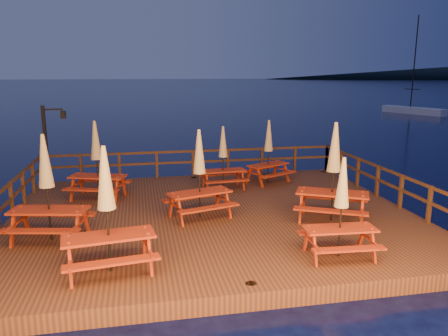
# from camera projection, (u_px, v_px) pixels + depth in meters

# --- Properties ---
(ground) EXTENTS (500.00, 500.00, 0.00)m
(ground) POSITION_uv_depth(u_px,v_px,m) (213.00, 225.00, 13.39)
(ground) COLOR black
(ground) RESTS_ON ground
(deck) EXTENTS (12.00, 10.00, 0.40)m
(deck) POSITION_uv_depth(u_px,v_px,m) (213.00, 219.00, 13.35)
(deck) COLOR #442316
(deck) RESTS_ON ground
(deck_piles) EXTENTS (11.44, 9.44, 1.40)m
(deck_piles) POSITION_uv_depth(u_px,v_px,m) (213.00, 235.00, 13.46)
(deck_piles) COLOR #3E2013
(deck_piles) RESTS_ON ground
(railing) EXTENTS (11.80, 9.75, 1.10)m
(railing) POSITION_uv_depth(u_px,v_px,m) (204.00, 175.00, 14.84)
(railing) COLOR #3E2013
(railing) RESTS_ON deck
(lamp_post) EXTENTS (0.85, 0.18, 3.00)m
(lamp_post) POSITION_uv_depth(u_px,v_px,m) (50.00, 138.00, 16.26)
(lamp_post) COLOR black
(lamp_post) RESTS_ON deck
(headland_right) EXTENTS (230.40, 86.40, 7.00)m
(headland_right) POSITION_uv_depth(u_px,v_px,m) (446.00, 73.00, 267.77)
(headland_right) COLOR black
(headland_right) RESTS_ON ground
(sailboat) EXTENTS (3.87, 7.12, 10.68)m
(sailboat) POSITION_uv_depth(u_px,v_px,m) (413.00, 111.00, 48.17)
(sailboat) COLOR white
(sailboat) RESTS_ON ground
(picnic_table_0) EXTENTS (1.71, 1.44, 2.31)m
(picnic_table_0) POSITION_uv_depth(u_px,v_px,m) (223.00, 156.00, 15.85)
(picnic_table_0) COLOR maroon
(picnic_table_0) RESTS_ON deck
(picnic_table_1) EXTENTS (2.19, 1.98, 2.62)m
(picnic_table_1) POSITION_uv_depth(u_px,v_px,m) (199.00, 173.00, 12.61)
(picnic_table_1) COLOR maroon
(picnic_table_1) RESTS_ON deck
(picnic_table_2) EXTENTS (2.53, 2.38, 2.86)m
(picnic_table_2) POSITION_uv_depth(u_px,v_px,m) (334.00, 171.00, 12.31)
(picnic_table_2) COLOR maroon
(picnic_table_2) RESTS_ON deck
(picnic_table_3) EXTENTS (2.19, 1.92, 2.74)m
(picnic_table_3) POSITION_uv_depth(u_px,v_px,m) (47.00, 186.00, 10.89)
(picnic_table_3) COLOR maroon
(picnic_table_3) RESTS_ON deck
(picnic_table_4) EXTENTS (2.13, 1.84, 2.75)m
(picnic_table_4) POSITION_uv_depth(u_px,v_px,m) (107.00, 208.00, 9.13)
(picnic_table_4) COLOR maroon
(picnic_table_4) RESTS_ON deck
(picnic_table_5) EXTENTS (2.14, 2.01, 2.42)m
(picnic_table_5) POSITION_uv_depth(u_px,v_px,m) (268.00, 150.00, 16.71)
(picnic_table_5) COLOR maroon
(picnic_table_5) RESTS_ON deck
(picnic_table_6) EXTENTS (1.73, 1.46, 2.36)m
(picnic_table_6) POSITION_uv_depth(u_px,v_px,m) (341.00, 206.00, 9.93)
(picnic_table_6) COLOR maroon
(picnic_table_6) RESTS_ON deck
(picnic_table_7) EXTENTS (2.23, 2.03, 2.64)m
(picnic_table_7) POSITION_uv_depth(u_px,v_px,m) (97.00, 159.00, 14.55)
(picnic_table_7) COLOR maroon
(picnic_table_7) RESTS_ON deck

